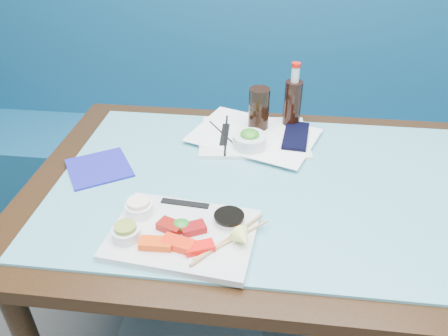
# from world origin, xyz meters

# --- Properties ---
(booth_bench) EXTENTS (3.00, 0.56, 1.17)m
(booth_bench) POSITION_xyz_m (0.00, 2.29, 0.37)
(booth_bench) COLOR navy
(booth_bench) RESTS_ON ground
(dining_table) EXTENTS (1.40, 0.90, 0.75)m
(dining_table) POSITION_xyz_m (0.00, 1.45, 0.67)
(dining_table) COLOR black
(dining_table) RESTS_ON ground
(glass_top) EXTENTS (1.22, 0.76, 0.01)m
(glass_top) POSITION_xyz_m (0.00, 1.45, 0.75)
(glass_top) COLOR #59A5B2
(glass_top) RESTS_ON dining_table
(sashimi_plate) EXTENTS (0.36, 0.28, 0.02)m
(sashimi_plate) POSITION_xyz_m (-0.21, 1.20, 0.77)
(sashimi_plate) COLOR silver
(sashimi_plate) RESTS_ON glass_top
(salmon_left) EXTENTS (0.08, 0.04, 0.02)m
(salmon_left) POSITION_xyz_m (-0.26, 1.15, 0.78)
(salmon_left) COLOR #FF440A
(salmon_left) RESTS_ON sashimi_plate
(salmon_mid) EXTENTS (0.08, 0.05, 0.02)m
(salmon_mid) POSITION_xyz_m (-0.21, 1.15, 0.78)
(salmon_mid) COLOR #FF280A
(salmon_mid) RESTS_ON sashimi_plate
(salmon_right) EXTENTS (0.07, 0.06, 0.02)m
(salmon_right) POSITION_xyz_m (-0.16, 1.15, 0.78)
(salmon_right) COLOR #FF100A
(salmon_right) RESTS_ON sashimi_plate
(tuna_left) EXTENTS (0.07, 0.06, 0.02)m
(tuna_left) POSITION_xyz_m (-0.24, 1.21, 0.79)
(tuna_left) COLOR maroon
(tuna_left) RESTS_ON sashimi_plate
(tuna_right) EXTENTS (0.07, 0.06, 0.02)m
(tuna_right) POSITION_xyz_m (-0.19, 1.21, 0.78)
(tuna_right) COLOR maroon
(tuna_right) RESTS_ON sashimi_plate
(seaweed_garnish) EXTENTS (0.05, 0.05, 0.02)m
(seaweed_garnish) POSITION_xyz_m (-0.22, 1.21, 0.79)
(seaweed_garnish) COLOR #20811D
(seaweed_garnish) RESTS_ON sashimi_plate
(ramekin_wasabi) EXTENTS (0.07, 0.07, 0.03)m
(ramekin_wasabi) POSITION_xyz_m (-0.34, 1.17, 0.79)
(ramekin_wasabi) COLOR white
(ramekin_wasabi) RESTS_ON sashimi_plate
(wasabi_fill) EXTENTS (0.07, 0.07, 0.01)m
(wasabi_fill) POSITION_xyz_m (-0.34, 1.17, 0.81)
(wasabi_fill) COLOR olive
(wasabi_fill) RESTS_ON ramekin_wasabi
(ramekin_ginger) EXTENTS (0.08, 0.08, 0.03)m
(ramekin_ginger) POSITION_xyz_m (-0.33, 1.26, 0.79)
(ramekin_ginger) COLOR white
(ramekin_ginger) RESTS_ON sashimi_plate
(ginger_fill) EXTENTS (0.07, 0.07, 0.01)m
(ginger_fill) POSITION_xyz_m (-0.33, 1.26, 0.81)
(ginger_fill) COLOR #FFE8D1
(ginger_fill) RESTS_ON ramekin_ginger
(soy_dish) EXTENTS (0.07, 0.07, 0.01)m
(soy_dish) POSITION_xyz_m (-0.11, 1.25, 0.78)
(soy_dish) COLOR white
(soy_dish) RESTS_ON sashimi_plate
(soy_fill) EXTENTS (0.08, 0.08, 0.01)m
(soy_fill) POSITION_xyz_m (-0.11, 1.25, 0.79)
(soy_fill) COLOR black
(soy_fill) RESTS_ON soy_dish
(lemon_wedge) EXTENTS (0.06, 0.06, 0.05)m
(lemon_wedge) POSITION_xyz_m (-0.07, 1.17, 0.80)
(lemon_wedge) COLOR #F8FF78
(lemon_wedge) RESTS_ON sashimi_plate
(chopstick_sleeve) EXTENTS (0.13, 0.03, 0.00)m
(chopstick_sleeve) POSITION_xyz_m (-0.23, 1.31, 0.78)
(chopstick_sleeve) COLOR black
(chopstick_sleeve) RESTS_ON sashimi_plate
(wooden_chopstick_a) EXTENTS (0.15, 0.19, 0.01)m
(wooden_chopstick_a) POSITION_xyz_m (-0.10, 1.19, 0.78)
(wooden_chopstick_a) COLOR #A8784F
(wooden_chopstick_a) RESTS_ON sashimi_plate
(wooden_chopstick_b) EXTENTS (0.16, 0.15, 0.01)m
(wooden_chopstick_b) POSITION_xyz_m (-0.09, 1.19, 0.78)
(wooden_chopstick_b) COLOR tan
(wooden_chopstick_b) RESTS_ON sashimi_plate
(serving_tray) EXTENTS (0.37, 0.29, 0.01)m
(serving_tray) POSITION_xyz_m (-0.07, 1.69, 0.76)
(serving_tray) COLOR white
(serving_tray) RESTS_ON glass_top
(paper_placemat) EXTENTS (0.45, 0.38, 0.00)m
(paper_placemat) POSITION_xyz_m (-0.07, 1.69, 0.77)
(paper_placemat) COLOR white
(paper_placemat) RESTS_ON serving_tray
(seaweed_bowl) EXTENTS (0.13, 0.13, 0.04)m
(seaweed_bowl) POSITION_xyz_m (-0.08, 1.61, 0.79)
(seaweed_bowl) COLOR silver
(seaweed_bowl) RESTS_ON serving_tray
(seaweed_salad) EXTENTS (0.06, 0.06, 0.03)m
(seaweed_salad) POSITION_xyz_m (-0.08, 1.61, 0.82)
(seaweed_salad) COLOR #308E20
(seaweed_salad) RESTS_ON seaweed_bowl
(cola_glass) EXTENTS (0.07, 0.07, 0.14)m
(cola_glass) POSITION_xyz_m (-0.06, 1.74, 0.84)
(cola_glass) COLOR black
(cola_glass) RESTS_ON serving_tray
(navy_pouch) EXTENTS (0.09, 0.18, 0.01)m
(navy_pouch) POSITION_xyz_m (0.06, 1.69, 0.78)
(navy_pouch) COLOR black
(navy_pouch) RESTS_ON serving_tray
(fork) EXTENTS (0.01, 0.09, 0.01)m
(fork) POSITION_xyz_m (0.06, 1.79, 0.78)
(fork) COLOR white
(fork) RESTS_ON serving_tray
(black_chopstick_a) EXTENTS (0.12, 0.17, 0.01)m
(black_chopstick_a) POSITION_xyz_m (-0.17, 1.68, 0.77)
(black_chopstick_a) COLOR black
(black_chopstick_a) RESTS_ON serving_tray
(black_chopstick_b) EXTENTS (0.03, 0.26, 0.01)m
(black_chopstick_b) POSITION_xyz_m (-0.16, 1.68, 0.77)
(black_chopstick_b) COLOR black
(black_chopstick_b) RESTS_ON serving_tray
(tray_sleeve) EXTENTS (0.03, 0.15, 0.00)m
(tray_sleeve) POSITION_xyz_m (-0.17, 1.68, 0.77)
(tray_sleeve) COLOR black
(tray_sleeve) RESTS_ON serving_tray
(cola_bottle_body) EXTENTS (0.06, 0.06, 0.16)m
(cola_bottle_body) POSITION_xyz_m (0.05, 1.79, 0.84)
(cola_bottle_body) COLOR black
(cola_bottle_body) RESTS_ON glass_top
(cola_bottle_neck) EXTENTS (0.03, 0.03, 0.05)m
(cola_bottle_neck) POSITION_xyz_m (0.05, 1.79, 0.95)
(cola_bottle_neck) COLOR silver
(cola_bottle_neck) RESTS_ON cola_bottle_body
(cola_bottle_cap) EXTENTS (0.03, 0.03, 0.01)m
(cola_bottle_cap) POSITION_xyz_m (0.05, 1.79, 0.98)
(cola_bottle_cap) COLOR red
(cola_bottle_cap) RESTS_ON cola_bottle_neck
(blue_napkin) EXTENTS (0.23, 0.23, 0.01)m
(blue_napkin) POSITION_xyz_m (-0.51, 1.46, 0.76)
(blue_napkin) COLOR #1A1B93
(blue_napkin) RESTS_ON glass_top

